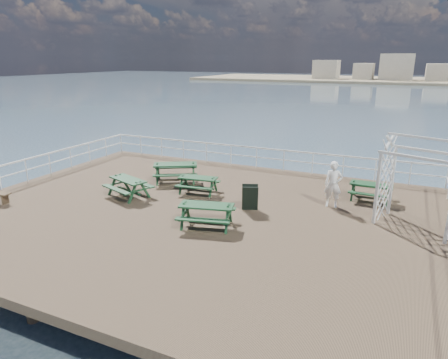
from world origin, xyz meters
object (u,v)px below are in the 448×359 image
picnic_table_c (371,188)px  trellis_arbor (419,189)px  picnic_table_a (175,169)px  picnic_table_b (198,181)px  person (333,184)px  picnic_table_e (206,211)px  picnic_table_d (128,184)px

picnic_table_c → trellis_arbor: trellis_arbor is taller
picnic_table_a → picnic_table_b: bearing=-59.8°
trellis_arbor → person: trellis_arbor is taller
person → picnic_table_e: bearing=-140.9°
picnic_table_d → picnic_table_c: bearing=40.9°
picnic_table_a → picnic_table_d: picnic_table_a is taller
picnic_table_a → person: bearing=-31.9°
picnic_table_a → person: (7.24, -0.31, 0.28)m
trellis_arbor → person: 3.08m
picnic_table_b → person: (5.51, 0.70, 0.39)m
picnic_table_a → picnic_table_e: (3.67, -4.03, -0.05)m
picnic_table_b → picnic_table_d: (-2.41, -1.63, 0.05)m
picnic_table_e → picnic_table_a: bearing=118.3°
picnic_table_d → trellis_arbor: 10.98m
picnic_table_d → picnic_table_e: (4.36, -1.39, 0.01)m
picnic_table_b → picnic_table_a: bearing=142.2°
picnic_table_d → person: person is taller
trellis_arbor → person: bearing=-177.1°
picnic_table_d → person: bearing=35.4°
picnic_table_a → person: 7.25m
picnic_table_c → trellis_arbor: bearing=-53.5°
picnic_table_c → picnic_table_d: (-9.21, -3.71, 0.05)m
picnic_table_c → picnic_table_b: bearing=-162.8°
picnic_table_e → trellis_arbor: bearing=9.7°
picnic_table_c → person: (-1.29, -1.38, 0.39)m
picnic_table_c → picnic_table_e: bearing=-133.5°
person → picnic_table_b: bearing=-179.8°
picnic_table_d → picnic_table_e: bearing=1.3°
picnic_table_a → picnic_table_b: (1.73, -1.01, -0.11)m
trellis_arbor → picnic_table_c: bearing=145.4°
picnic_table_c → trellis_arbor: size_ratio=0.52×
picnic_table_d → picnic_table_b: bearing=52.9°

